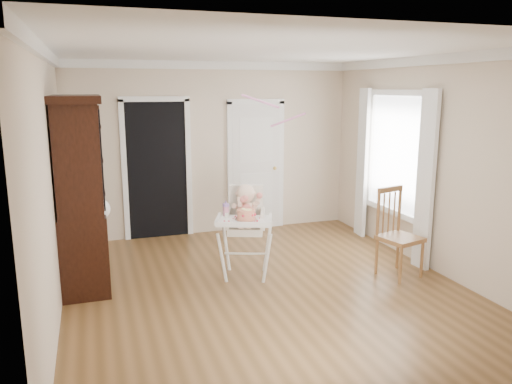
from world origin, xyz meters
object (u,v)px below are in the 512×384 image
object	(u,v)px
sippy_cup	(226,209)
dining_chair	(398,235)
high_chair	(245,221)
china_cabinet	(81,192)
cake	(246,215)

from	to	relation	value
sippy_cup	dining_chair	size ratio (longest dim) A/B	0.17
high_chair	dining_chair	world-z (taller)	high_chair
high_chair	sippy_cup	world-z (taller)	high_chair
high_chair	sippy_cup	size ratio (longest dim) A/B	5.99
high_chair	china_cabinet	world-z (taller)	china_cabinet
dining_chair	sippy_cup	bearing A→B (deg)	150.51
sippy_cup	dining_chair	distance (m)	2.16
cake	china_cabinet	xyz separation A→B (m)	(-1.81, 0.66, 0.25)
sippy_cup	china_cabinet	bearing A→B (deg)	165.82
high_chair	cake	bearing A→B (deg)	-84.74
cake	china_cabinet	world-z (taller)	china_cabinet
high_chair	cake	world-z (taller)	high_chair
china_cabinet	high_chair	bearing A→B (deg)	-12.38
high_chair	china_cabinet	bearing A→B (deg)	-171.81
high_chair	china_cabinet	distance (m)	1.96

